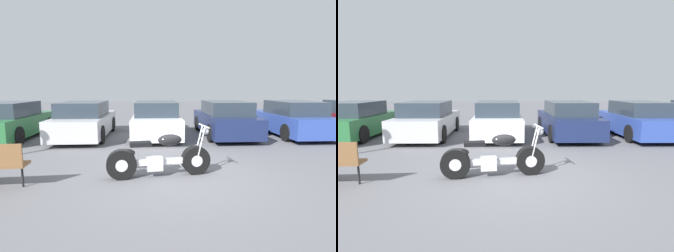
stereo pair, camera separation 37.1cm
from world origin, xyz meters
TOP-DOWN VIEW (x-y plane):
  - ground_plane at (0.00, 0.00)m, footprint 60.00×60.00m
  - motorcycle at (-0.45, 0.01)m, footprint 2.25×0.73m
  - parked_car_green at (-5.85, 4.68)m, footprint 1.82×4.23m
  - parked_car_silver at (-3.12, 4.72)m, footprint 1.82×4.23m
  - parked_car_white at (-0.40, 4.75)m, footprint 1.82×4.23m
  - parked_car_navy at (2.33, 4.74)m, footprint 1.82×4.23m
  - parked_car_blue at (5.05, 4.71)m, footprint 1.82×4.23m

SIDE VIEW (x-z plane):
  - ground_plane at x=0.00m, z-range 0.00..0.00m
  - motorcycle at x=-0.45m, z-range -0.14..0.95m
  - parked_car_green at x=-5.85m, z-range -0.04..1.34m
  - parked_car_silver at x=-3.12m, z-range -0.04..1.34m
  - parked_car_white at x=-0.40m, z-range -0.04..1.34m
  - parked_car_navy at x=2.33m, z-range -0.04..1.34m
  - parked_car_blue at x=5.05m, z-range -0.04..1.34m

